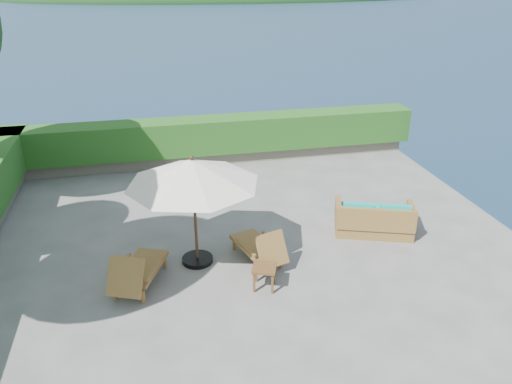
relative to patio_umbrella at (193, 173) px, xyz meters
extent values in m
plane|color=gray|center=(1.06, -0.10, -1.93)|extent=(12.00, 12.00, 0.00)
cube|color=#564D44|center=(1.06, -0.10, -3.48)|extent=(12.00, 12.00, 3.00)
plane|color=#18374D|center=(1.06, -0.10, -4.93)|extent=(600.00, 600.00, 0.00)
cube|color=gray|center=(1.06, 5.50, -1.75)|extent=(12.00, 0.60, 0.36)
cube|color=#214A15|center=(1.06, 5.50, -1.08)|extent=(12.40, 0.90, 1.00)
cylinder|color=black|center=(0.00, 0.00, -1.89)|extent=(0.69, 0.69, 0.10)
cylinder|color=#3E2616|center=(0.00, 0.00, -0.83)|extent=(0.06, 0.06, 2.21)
cone|color=#EFE3D0|center=(0.00, 0.00, 0.02)|extent=(2.86, 2.86, 0.49)
sphere|color=#3E2616|center=(0.00, 0.00, 0.31)|extent=(0.09, 0.09, 0.08)
cube|color=olive|center=(-1.57, -0.94, -1.81)|extent=(0.07, 0.07, 0.24)
cube|color=olive|center=(-1.09, -1.14, -1.81)|extent=(0.07, 0.07, 0.24)
cube|color=olive|center=(-1.14, 0.11, -1.81)|extent=(0.07, 0.07, 0.24)
cube|color=olive|center=(-0.66, -0.09, -1.81)|extent=(0.07, 0.07, 0.24)
cube|color=olive|center=(-1.08, -0.43, -1.65)|extent=(1.04, 1.37, 0.08)
cube|color=olive|center=(-1.35, -1.08, -1.39)|extent=(0.73, 0.60, 0.66)
cube|color=olive|center=(-1.45, -0.48, -1.51)|extent=(0.36, 0.76, 0.05)
cube|color=olive|center=(-0.85, -0.72, -1.51)|extent=(0.36, 0.76, 0.05)
cube|color=olive|center=(1.12, -0.72, -1.82)|extent=(0.07, 0.07, 0.23)
cube|color=olive|center=(1.59, -0.58, -1.82)|extent=(0.07, 0.07, 0.23)
cube|color=olive|center=(0.80, 0.29, -1.82)|extent=(0.07, 0.07, 0.23)
cube|color=olive|center=(1.28, 0.44, -1.82)|extent=(0.07, 0.07, 0.23)
cube|color=olive|center=(1.17, -0.06, -1.67)|extent=(0.90, 1.27, 0.08)
cube|color=olive|center=(1.37, -0.69, -1.42)|extent=(0.67, 0.53, 0.62)
cube|color=olive|center=(0.94, -0.32, -1.54)|extent=(0.27, 0.73, 0.04)
cube|color=olive|center=(1.51, -0.14, -1.54)|extent=(0.27, 0.73, 0.04)
cube|color=brown|center=(0.90, -1.25, -1.73)|extent=(0.05, 0.05, 0.41)
cube|color=brown|center=(1.21, -1.36, -1.73)|extent=(0.05, 0.05, 0.41)
cube|color=brown|center=(1.01, -0.93, -1.73)|extent=(0.05, 0.05, 0.41)
cube|color=brown|center=(1.32, -1.04, -1.73)|extent=(0.05, 0.05, 0.41)
cube|color=brown|center=(1.11, -1.14, -1.50)|extent=(0.55, 0.55, 0.05)
cube|color=olive|center=(3.97, 0.38, -1.75)|extent=(1.85, 1.34, 0.37)
cube|color=olive|center=(3.84, 0.02, -1.43)|extent=(1.61, 0.67, 0.51)
cube|color=olive|center=(3.22, 0.65, -1.47)|extent=(0.38, 0.82, 0.42)
cube|color=olive|center=(4.72, 0.12, -1.47)|extent=(0.38, 0.82, 0.42)
cube|color=#16A394|center=(3.62, 0.56, -1.48)|extent=(0.90, 0.87, 0.17)
cube|color=#16A394|center=(4.35, 0.30, -1.48)|extent=(0.90, 0.87, 0.17)
cube|color=#16A394|center=(3.51, 0.23, -1.27)|extent=(0.65, 0.34, 0.33)
cube|color=#16A394|center=(4.24, -0.02, -1.27)|extent=(0.65, 0.34, 0.33)
camera|label=1|loc=(-0.69, -8.61, 3.54)|focal=35.00mm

